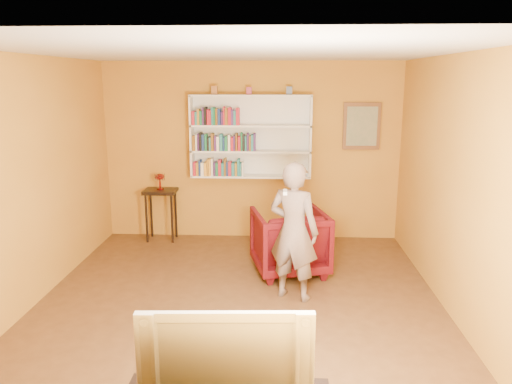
{
  "coord_description": "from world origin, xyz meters",
  "views": [
    {
      "loc": [
        0.44,
        -5.06,
        2.44
      ],
      "look_at": [
        0.16,
        0.75,
        1.12
      ],
      "focal_mm": 35.0,
      "sensor_mm": 36.0,
      "label": 1
    }
  ],
  "objects_px": {
    "console_table": "(161,198)",
    "armchair": "(290,241)",
    "ruby_lustre": "(160,178)",
    "person": "(294,231)",
    "bookshelf": "(251,136)",
    "television": "(226,350)"
  },
  "relations": [
    {
      "from": "bookshelf",
      "to": "console_table",
      "type": "distance_m",
      "value": 1.67
    },
    {
      "from": "person",
      "to": "console_table",
      "type": "bearing_deg",
      "value": -21.48
    },
    {
      "from": "ruby_lustre",
      "to": "person",
      "type": "relative_size",
      "value": 0.16
    },
    {
      "from": "person",
      "to": "ruby_lustre",
      "type": "bearing_deg",
      "value": -21.48
    },
    {
      "from": "ruby_lustre",
      "to": "armchair",
      "type": "distance_m",
      "value": 2.37
    },
    {
      "from": "person",
      "to": "television",
      "type": "distance_m",
      "value": 2.54
    },
    {
      "from": "person",
      "to": "television",
      "type": "height_order",
      "value": "person"
    },
    {
      "from": "television",
      "to": "bookshelf",
      "type": "bearing_deg",
      "value": 88.46
    },
    {
      "from": "ruby_lustre",
      "to": "armchair",
      "type": "xyz_separation_m",
      "value": [
        1.95,
        -1.23,
        -0.56
      ]
    },
    {
      "from": "armchair",
      "to": "console_table",
      "type": "bearing_deg",
      "value": -46.04
    },
    {
      "from": "person",
      "to": "television",
      "type": "xyz_separation_m",
      "value": [
        -0.48,
        -2.5,
        -0.01
      ]
    },
    {
      "from": "person",
      "to": "armchair",
      "type": "bearing_deg",
      "value": -64.08
    },
    {
      "from": "person",
      "to": "television",
      "type": "bearing_deg",
      "value": 102.98
    },
    {
      "from": "armchair",
      "to": "bookshelf",
      "type": "bearing_deg",
      "value": -81.37
    },
    {
      "from": "armchair",
      "to": "person",
      "type": "height_order",
      "value": "person"
    },
    {
      "from": "console_table",
      "to": "person",
      "type": "xyz_separation_m",
      "value": [
        1.98,
        -2.0,
        0.13
      ]
    },
    {
      "from": "bookshelf",
      "to": "armchair",
      "type": "relative_size",
      "value": 1.99
    },
    {
      "from": "ruby_lustre",
      "to": "television",
      "type": "distance_m",
      "value": 4.75
    },
    {
      "from": "television",
      "to": "person",
      "type": "bearing_deg",
      "value": 76.08
    },
    {
      "from": "ruby_lustre",
      "to": "person",
      "type": "xyz_separation_m",
      "value": [
        1.98,
        -2.0,
        -0.18
      ]
    },
    {
      "from": "console_table",
      "to": "armchair",
      "type": "relative_size",
      "value": 0.88
    },
    {
      "from": "ruby_lustre",
      "to": "console_table",
      "type": "bearing_deg",
      "value": 135.0
    }
  ]
}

